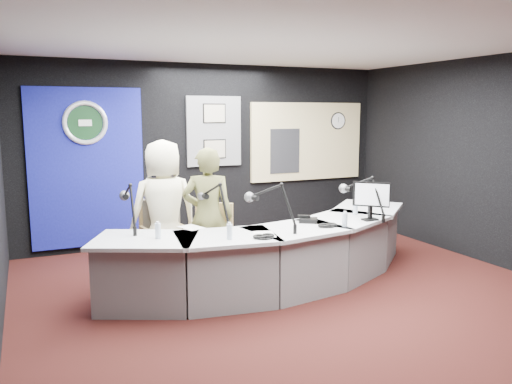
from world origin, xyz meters
name	(u,v)px	position (x,y,z in m)	size (l,w,h in m)	color
ground	(302,299)	(0.00, 0.00, 0.00)	(6.00, 6.00, 0.00)	black
ceiling	(306,38)	(0.00, 0.00, 2.80)	(6.00, 6.00, 0.02)	silver
wall_back	(211,153)	(0.00, 3.00, 1.40)	(6.00, 0.02, 2.80)	black
wall_right	(504,162)	(3.00, 0.00, 1.40)	(0.02, 6.00, 2.80)	black
broadcast_desk	(276,254)	(-0.05, 0.55, 0.38)	(4.50, 1.90, 0.75)	#B6B9BB
backdrop_panel	(87,168)	(-1.90, 2.97, 1.25)	(1.60, 0.05, 2.30)	navy
agency_seal	(85,123)	(-1.90, 2.93, 1.90)	(0.63, 0.63, 0.07)	silver
seal_center	(85,123)	(-1.90, 2.94, 1.90)	(0.48, 0.48, 0.01)	black
pinboard	(214,131)	(0.05, 2.97, 1.75)	(0.90, 0.04, 1.10)	slate
framed_photo_upper	(215,113)	(0.05, 2.94, 2.03)	(0.34, 0.02, 0.27)	gray
framed_photo_lower	(215,149)	(0.05, 2.94, 1.47)	(0.34, 0.02, 0.27)	gray
booth_window_frame	(307,141)	(1.75, 2.97, 1.55)	(2.12, 0.06, 1.32)	#D0BD82
booth_glow	(308,141)	(1.75, 2.96, 1.55)	(2.00, 0.02, 1.20)	#E0BA8E
equipment_rack	(285,151)	(1.30, 2.94, 1.40)	(0.55, 0.02, 0.75)	black
wall_clock	(338,121)	(2.35, 2.94, 1.90)	(0.28, 0.28, 0.01)	white
armchair_left	(164,236)	(-1.19, 1.36, 0.53)	(0.59, 0.59, 1.06)	#9F8048
armchair_right	(208,244)	(-0.78, 0.91, 0.49)	(0.55, 0.55, 0.98)	#9F8048
draped_jacket	(161,225)	(-1.18, 1.61, 0.62)	(0.50, 0.10, 0.70)	#6A6459
person_man	(164,210)	(-1.19, 1.36, 0.86)	(0.84, 0.55, 1.73)	#FFF7CB
person_woman	(208,217)	(-0.78, 0.91, 0.83)	(0.60, 0.39, 1.65)	brown
computer_monitor	(371,194)	(1.07, 0.24, 1.07)	(0.49, 0.03, 0.33)	black
desk_phone	(308,220)	(0.33, 0.45, 0.78)	(0.21, 0.17, 0.05)	black
headphones_near	(328,225)	(0.41, 0.15, 0.77)	(0.19, 0.19, 0.03)	black
headphones_far	(264,236)	(-0.48, -0.03, 0.77)	(0.23, 0.23, 0.04)	black
paper_stack	(191,227)	(-1.03, 0.75, 0.75)	(0.20, 0.29, 0.00)	white
notepad	(264,234)	(-0.42, 0.10, 0.75)	(0.21, 0.30, 0.00)	white
boom_mic_a	(129,203)	(-1.69, 0.93, 1.05)	(0.16, 0.74, 0.60)	black
boom_mic_b	(215,203)	(-0.81, 0.58, 1.05)	(0.21, 0.73, 0.60)	black
boom_mic_c	(272,203)	(-0.25, 0.27, 1.05)	(0.42, 0.66, 0.60)	black
boom_mic_d	(363,194)	(1.05, 0.37, 1.05)	(0.29, 0.72, 0.60)	black
water_bottles	(273,221)	(-0.20, 0.33, 0.84)	(2.66, 0.59, 0.18)	silver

